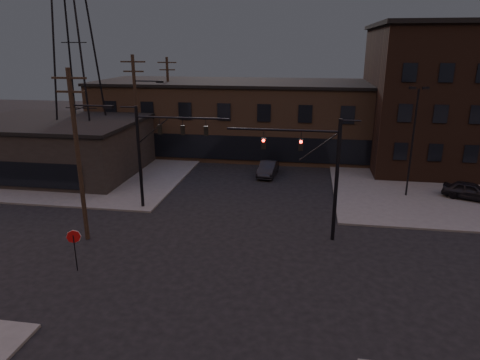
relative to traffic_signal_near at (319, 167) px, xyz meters
name	(u,v)px	position (x,y,z in m)	size (l,w,h in m)	color
ground	(222,265)	(-5.36, -4.50, -4.93)	(140.00, 140.00, 0.00)	black
sidewalk_nw	(72,156)	(-27.36, 17.50, -4.86)	(30.00, 30.00, 0.15)	#474744
building_row	(269,119)	(-5.36, 23.50, -0.93)	(40.00, 12.00, 8.00)	#4F3A2A
building_left	(56,148)	(-25.36, 11.50, -2.43)	(16.00, 12.00, 5.00)	black
traffic_signal_near	(319,167)	(0.00, 0.00, 0.00)	(7.12, 0.24, 8.00)	black
traffic_signal_far	(155,146)	(-12.07, 3.50, 0.08)	(7.12, 0.24, 8.00)	black
stop_sign	(74,241)	(-13.36, -6.49, -3.09)	(0.72, 0.33, 2.48)	black
utility_pole_near	(79,153)	(-14.79, -2.50, 0.94)	(3.70, 0.28, 11.00)	black
utility_pole_mid	(138,117)	(-15.79, 9.50, 1.19)	(3.70, 0.28, 11.50)	black
utility_pole_far	(169,104)	(-16.86, 21.50, 0.85)	(2.20, 0.28, 11.00)	black
transmission_tower	(74,42)	(-23.36, 13.50, 7.57)	(7.00, 7.00, 25.00)	black
lot_light_a	(414,133)	(7.64, 9.50, 0.58)	(1.50, 0.28, 9.14)	black
lot_light_b	(471,124)	(13.64, 14.50, 0.58)	(1.50, 0.28, 9.14)	black
parked_car_lot_a	(470,191)	(12.59, 9.32, -4.07)	(1.69, 4.20, 1.43)	black
parked_car_lot_b	(424,159)	(11.42, 19.85, -4.17)	(1.72, 4.24, 1.23)	#B4B4B6
car_crossing	(268,168)	(-4.49, 13.80, -4.21)	(1.53, 4.38, 1.44)	black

